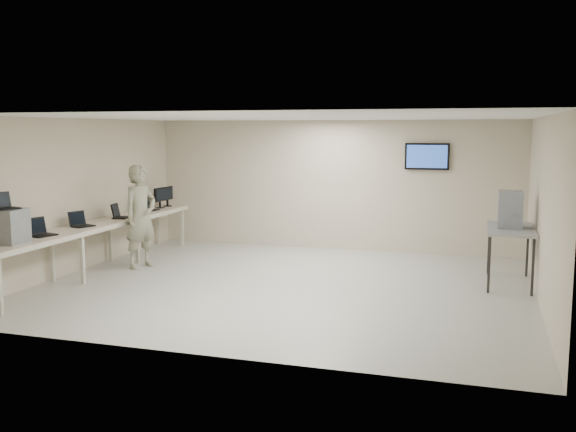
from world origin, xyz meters
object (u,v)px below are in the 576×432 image
(equipment_box, at_px, (8,226))
(soldier, at_px, (141,217))
(workbench, at_px, (97,227))
(side_table, at_px, (510,232))

(equipment_box, xyz_separation_m, soldier, (0.64, 2.75, -0.19))
(soldier, bearing_deg, workbench, 152.80)
(equipment_box, xyz_separation_m, side_table, (7.25, 3.38, -0.26))
(equipment_box, bearing_deg, soldier, 71.89)
(soldier, xyz_separation_m, side_table, (6.61, 0.63, -0.07))
(side_table, bearing_deg, soldier, -174.58)
(equipment_box, bearing_deg, side_table, 19.98)
(equipment_box, relative_size, side_table, 0.32)
(workbench, xyz_separation_m, equipment_box, (-0.06, -2.20, 0.33))
(workbench, bearing_deg, soldier, 43.67)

